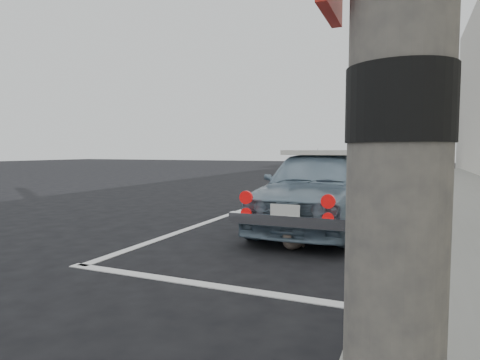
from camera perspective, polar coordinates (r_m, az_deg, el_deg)
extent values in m
plane|color=black|center=(4.21, -7.74, -11.70)|extent=(80.00, 80.00, 0.00)
cube|color=silver|center=(3.55, -4.89, -14.62)|extent=(3.00, 0.12, 0.01)
cube|color=silver|center=(10.15, 14.11, -2.42)|extent=(3.00, 0.12, 0.01)
cube|color=silver|center=(7.21, -1.56, -4.95)|extent=(0.12, 7.00, 0.01)
cylinder|color=black|center=(1.47, 21.79, 9.81)|extent=(0.36, 0.36, 0.25)
imported|color=#748CA0|center=(6.07, 11.04, -1.14)|extent=(1.44, 3.50, 1.19)
cube|color=silver|center=(6.38, 11.74, 3.82)|extent=(1.00, 1.34, 0.07)
cube|color=silver|center=(4.46, 6.57, -5.76)|extent=(1.33, 0.13, 0.12)
cube|color=white|center=(4.40, 6.41, -4.57)|extent=(0.33, 0.02, 0.17)
cylinder|color=red|center=(4.55, 0.87, -2.49)|extent=(0.15, 0.04, 0.15)
cylinder|color=red|center=(4.29, 12.43, -2.98)|extent=(0.15, 0.04, 0.15)
cylinder|color=red|center=(4.57, 0.87, -4.73)|extent=(0.12, 0.04, 0.12)
cylinder|color=red|center=(4.32, 12.40, -5.35)|extent=(0.12, 0.04, 0.12)
ellipsoid|color=brown|center=(4.77, 7.60, -8.38)|extent=(0.27, 0.38, 0.21)
sphere|color=brown|center=(4.61, 6.84, -7.88)|extent=(0.14, 0.14, 0.14)
cone|color=brown|center=(4.61, 6.43, -7.01)|extent=(0.05, 0.05, 0.05)
cone|color=brown|center=(4.58, 7.27, -7.09)|extent=(0.05, 0.05, 0.05)
cylinder|color=brown|center=(4.92, 8.98, -8.86)|extent=(0.09, 0.23, 0.03)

